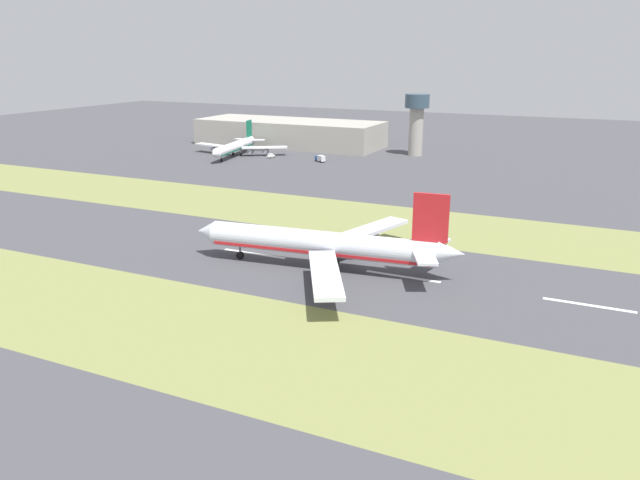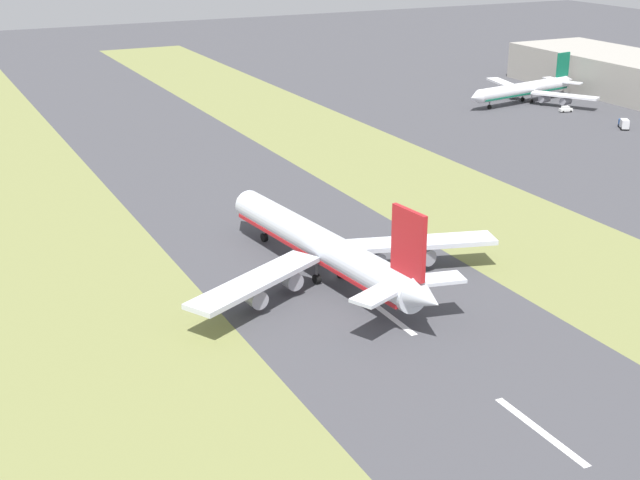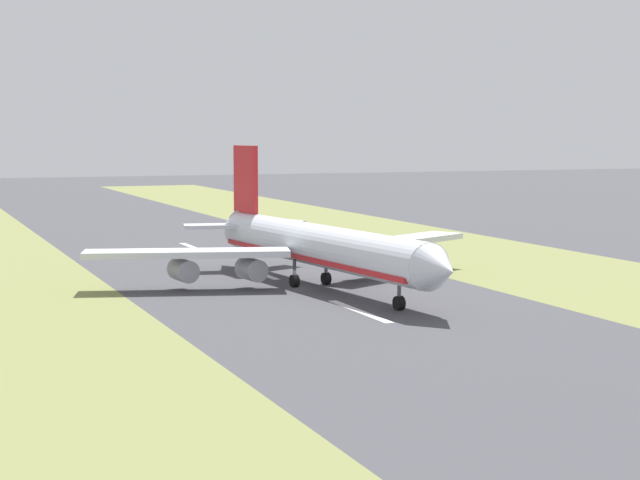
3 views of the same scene
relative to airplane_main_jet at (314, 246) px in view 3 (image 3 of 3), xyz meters
The scene contains 6 objects.
ground_plane 6.51m from the airplane_main_jet, ahead, with size 800.00×800.00×0.00m, color #424247.
grass_median_west 42.96m from the airplane_main_jet, behind, with size 40.00×600.00×0.01m, color olive.
centreline_dash_near 58.47m from the airplane_main_jet, 87.58° to the right, with size 1.20×18.00×0.01m, color silver.
centreline_dash_mid 19.24m from the airplane_main_jet, 82.26° to the right, with size 1.20×18.00×0.01m, color silver.
centreline_dash_far 22.84m from the airplane_main_jet, 83.59° to the left, with size 1.20×18.00×0.01m, color silver.
airplane_main_jet is the anchor object (origin of this frame).
Camera 3 is at (53.53, 143.23, 22.35)m, focal length 60.00 mm.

